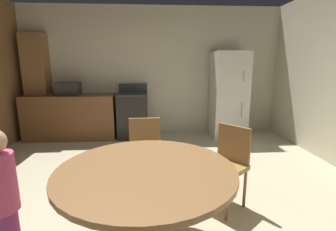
{
  "coord_description": "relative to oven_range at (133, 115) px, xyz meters",
  "views": [
    {
      "loc": [
        -0.01,
        -2.24,
        1.51
      ],
      "look_at": [
        0.18,
        0.72,
        0.88
      ],
      "focal_mm": 25.9,
      "sensor_mm": 36.0,
      "label": 1
    }
  ],
  "objects": [
    {
      "name": "microwave",
      "position": [
        -1.27,
        -0.0,
        0.56
      ],
      "size": [
        0.44,
        0.32,
        0.26
      ],
      "primitive_type": "cube",
      "color": "#2D2B28",
      "rests_on": "kitchen_counter"
    },
    {
      "name": "oven_range",
      "position": [
        0.0,
        0.0,
        0.0
      ],
      "size": [
        0.6,
        0.6,
        1.1
      ],
      "color": "black",
      "rests_on": "ground"
    },
    {
      "name": "chair_north",
      "position": [
        0.32,
        -2.22,
        0.03
      ],
      "size": [
        0.42,
        0.42,
        0.87
      ],
      "rotation": [
        0.0,
        0.0,
        4.75
      ],
      "color": "olive",
      "rests_on": "ground"
    },
    {
      "name": "pantry_column",
      "position": [
        -1.93,
        0.18,
        0.58
      ],
      "size": [
        0.44,
        0.36,
        2.1
      ],
      "primitive_type": "cube",
      "color": "olive",
      "rests_on": "ground"
    },
    {
      "name": "person_child",
      "position": [
        -0.65,
        -3.38,
        0.11
      ],
      "size": [
        0.23,
        0.23,
        1.09
      ],
      "rotation": [
        0.0,
        0.0,
        6.35
      ],
      "color": "#8C337A",
      "rests_on": "ground"
    },
    {
      "name": "ground_plane",
      "position": [
        0.43,
        -2.74,
        -0.47
      ],
      "size": [
        14.0,
        14.0,
        0.0
      ],
      "primitive_type": "plane",
      "color": "beige"
    },
    {
      "name": "kitchen_counter",
      "position": [
        -1.25,
        -0.0,
        -0.02
      ],
      "size": [
        1.8,
        0.6,
        0.9
      ],
      "primitive_type": "cube",
      "color": "brown",
      "rests_on": "ground"
    },
    {
      "name": "chair_northeast",
      "position": [
        1.2,
        -2.61,
        0.03
      ],
      "size": [
        0.56,
        0.56,
        0.87
      ],
      "rotation": [
        0.0,
        0.0,
        3.83
      ],
      "color": "olive",
      "rests_on": "ground"
    },
    {
      "name": "refrigerator",
      "position": [
        2.0,
        -0.05,
        0.41
      ],
      "size": [
        0.68,
        0.68,
        1.76
      ],
      "color": "silver",
      "rests_on": "ground"
    },
    {
      "name": "wall_back",
      "position": [
        0.43,
        0.4,
        0.88
      ],
      "size": [
        5.75,
        0.12,
        2.7
      ],
      "primitive_type": "cube",
      "color": "beige",
      "rests_on": "ground"
    },
    {
      "name": "dining_table",
      "position": [
        0.36,
        -3.31,
        0.14
      ],
      "size": [
        1.33,
        1.33,
        0.76
      ],
      "color": "olive",
      "rests_on": "ground"
    }
  ]
}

